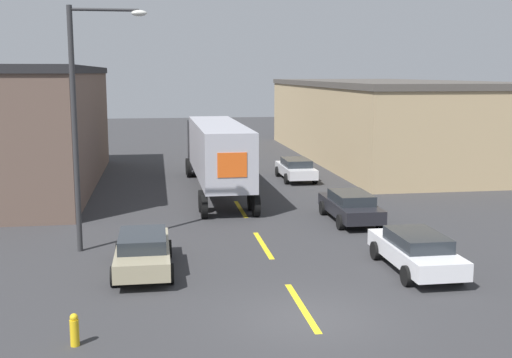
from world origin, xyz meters
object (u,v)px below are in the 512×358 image
object	(u,v)px
semi_truck	(216,149)
fire_hydrant	(74,330)
parked_car_right_far	(296,168)
parked_car_right_near	(416,250)
parked_car_left_near	(143,251)
parked_car_right_mid	(350,206)
street_lamp	(83,113)

from	to	relation	value
semi_truck	fire_hydrant	xyz separation A→B (m)	(-5.33, -20.12, -1.99)
fire_hydrant	parked_car_right_far	bearing A→B (deg)	65.53
parked_car_right_near	parked_car_left_near	size ratio (longest dim) A/B	1.00
parked_car_right_mid	parked_car_right_far	bearing A→B (deg)	90.00
parked_car_right_mid	parked_car_left_near	size ratio (longest dim) A/B	1.00
fire_hydrant	street_lamp	bearing A→B (deg)	93.53
semi_truck	fire_hydrant	size ratio (longest dim) A/B	18.17
parked_car_right_mid	semi_truck	bearing A→B (deg)	122.59
parked_car_right_near	street_lamp	distance (m)	12.74
semi_truck	parked_car_right_far	size ratio (longest dim) A/B	3.18
parked_car_left_near	parked_car_right_near	bearing A→B (deg)	-8.46
semi_truck	parked_car_right_far	bearing A→B (deg)	30.69
parked_car_right_far	street_lamp	bearing A→B (deg)	-127.36
parked_car_left_near	parked_car_right_mid	bearing A→B (deg)	33.74
parked_car_right_near	parked_car_left_near	xyz separation A→B (m)	(-9.06, 1.35, 0.00)
parked_car_left_near	street_lamp	distance (m)	5.71
parked_car_left_near	street_lamp	world-z (taller)	street_lamp
parked_car_right_mid	street_lamp	world-z (taller)	street_lamp
parked_car_right_mid	parked_car_left_near	bearing A→B (deg)	-146.26
semi_truck	parked_car_right_mid	size ratio (longest dim) A/B	3.18
semi_truck	parked_car_right_near	distance (m)	16.62
semi_truck	parked_car_right_mid	distance (m)	9.95
parked_car_right_near	semi_truck	bearing A→B (deg)	108.64
semi_truck	street_lamp	distance (m)	13.13
parked_car_right_near	parked_car_left_near	bearing A→B (deg)	171.54
parked_car_left_near	fire_hydrant	size ratio (longest dim) A/B	5.71
parked_car_right_near	fire_hydrant	world-z (taller)	parked_car_right_near
semi_truck	street_lamp	bearing A→B (deg)	-117.60
parked_car_right_mid	fire_hydrant	world-z (taller)	parked_car_right_mid
parked_car_right_far	parked_car_left_near	distance (m)	19.72
parked_car_right_mid	street_lamp	bearing A→B (deg)	-164.24
parked_car_left_near	parked_car_right_far	bearing A→B (deg)	62.63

